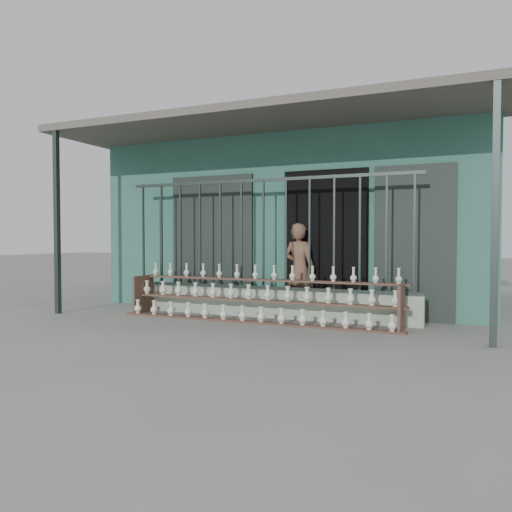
% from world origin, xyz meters
% --- Properties ---
extents(ground, '(60.00, 60.00, 0.00)m').
position_xyz_m(ground, '(0.00, 0.00, 0.00)').
color(ground, slate).
extents(workshop_building, '(7.40, 6.60, 3.21)m').
position_xyz_m(workshop_building, '(0.00, 4.23, 1.62)').
color(workshop_building, '#306757').
rests_on(workshop_building, ground).
extents(parapet_wall, '(5.00, 0.20, 0.45)m').
position_xyz_m(parapet_wall, '(0.00, 1.30, 0.23)').
color(parapet_wall, '#A8BFA4').
rests_on(parapet_wall, ground).
extents(security_fence, '(5.00, 0.04, 1.80)m').
position_xyz_m(security_fence, '(-0.00, 1.30, 1.35)').
color(security_fence, '#283330').
rests_on(security_fence, parapet_wall).
extents(shelf_rack, '(4.50, 0.68, 0.85)m').
position_xyz_m(shelf_rack, '(0.08, 0.88, 0.36)').
color(shelf_rack, brown).
rests_on(shelf_rack, ground).
extents(elderly_woman, '(0.63, 0.49, 1.53)m').
position_xyz_m(elderly_woman, '(0.49, 1.68, 0.77)').
color(elderly_woman, brown).
rests_on(elderly_woman, ground).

